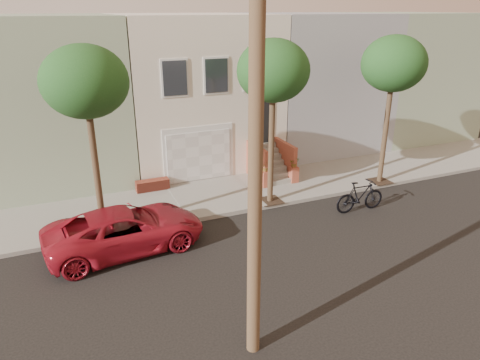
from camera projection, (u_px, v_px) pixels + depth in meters
name	position (u px, v px, depth m)	size (l,w,h in m)	color
ground	(296.00, 256.00, 14.13)	(90.00, 90.00, 0.00)	black
sidewalk	(233.00, 193.00, 18.69)	(40.00, 3.70, 0.15)	gray
house_row	(190.00, 87.00, 22.38)	(33.10, 11.70, 7.00)	beige
tree_left	(85.00, 83.00, 13.55)	(2.70, 2.57, 6.30)	#2D2116
tree_mid	(273.00, 72.00, 15.92)	(2.70, 2.57, 6.30)	#2D2116
tree_right	(394.00, 65.00, 17.92)	(2.70, 2.57, 6.30)	#2D2116
pickup_truck	(125.00, 230.00, 14.28)	(2.35, 5.09, 1.42)	maroon
motorcycle	(360.00, 196.00, 17.01)	(0.59, 2.08, 1.25)	black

